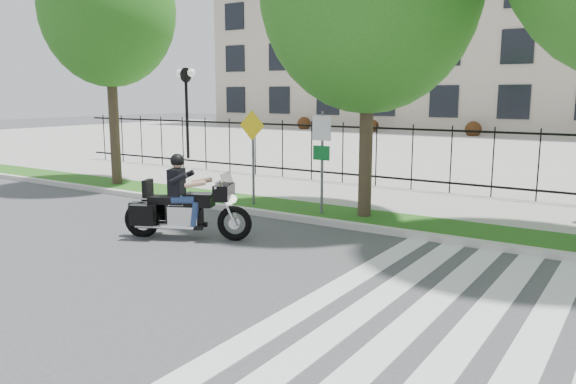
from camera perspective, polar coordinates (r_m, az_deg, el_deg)
The scene contains 12 objects.
ground at distance 10.00m, azimuth -7.31°, elevation -7.97°, with size 120.00×120.00×0.00m, color #3E3E41.
curb at distance 13.24m, azimuth 4.34°, elevation -3.13°, with size 60.00×0.20×0.15m, color beige.
grass_verge at distance 13.97m, azimuth 6.04°, elevation -2.46°, with size 60.00×1.50×0.15m, color #205715.
sidewalk at distance 16.19m, azimuth 10.13°, elevation -0.85°, with size 60.00×3.50×0.15m, color #A09D96.
plaza at distance 32.92m, azimuth 22.40°, elevation 3.95°, with size 80.00×34.00×0.10m, color #A09D96.
crosswalk_stripes at distance 7.93m, azimuth 21.02°, elevation -13.41°, with size 5.70×8.00×0.01m, color silver, non-canonical shape.
iron_fence at distance 17.63m, azimuth 12.50°, elevation 3.49°, with size 30.00×0.06×2.00m, color black, non-canonical shape.
lamp_post_left at distance 26.47m, azimuth -10.30°, elevation 10.10°, with size 1.06×0.70×4.25m.
street_tree_0 at distance 19.28m, azimuth -17.81°, elevation 17.23°, with size 4.19×4.19×7.94m.
sign_pole_regulatory at distance 13.64m, azimuth 3.45°, elevation 4.36°, with size 0.50×0.09×2.50m.
sign_pole_warning at distance 14.80m, azimuth -3.61°, elevation 4.81°, with size 0.78×0.09×2.49m.
motorcycle_rider at distance 12.13m, azimuth -10.33°, elevation -1.30°, with size 2.67×1.51×2.20m.
Camera 1 is at (6.25, -7.18, 3.06)m, focal length 35.00 mm.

